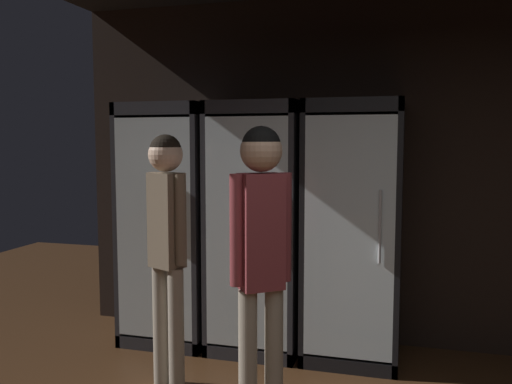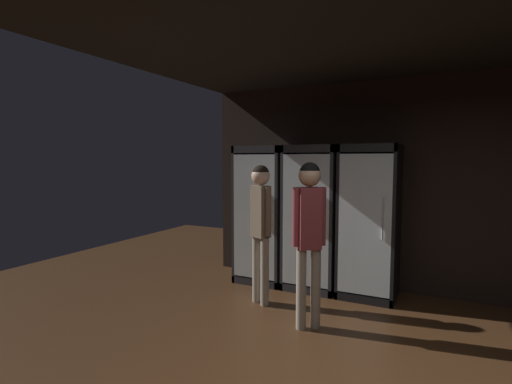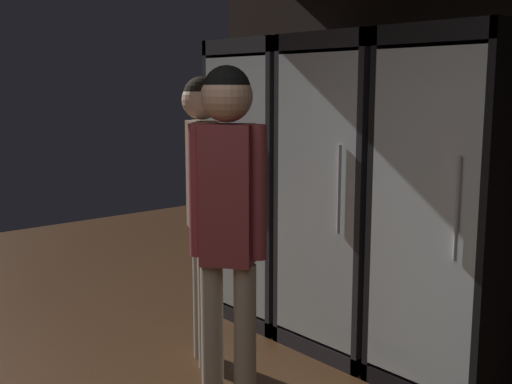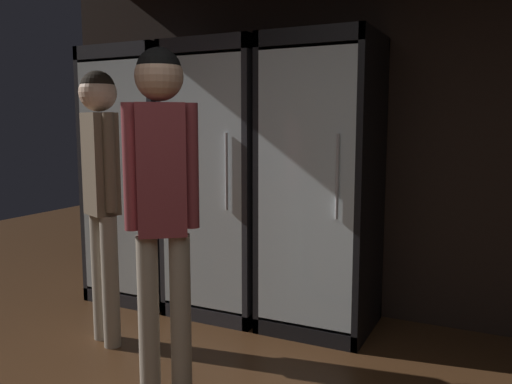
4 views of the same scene
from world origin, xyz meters
The scene contains 7 objects.
wall_back centered at (0.00, 3.03, 1.40)m, with size 6.00×0.06×2.80m, color black.
ceiling_panel centered at (0.00, 1.00, 2.83)m, with size 6.00×8.00×0.06m, color black.
cooler_far_left centered at (-2.10, 2.70, 0.95)m, with size 0.70×0.68×1.94m.
cooler_left centered at (-1.36, 2.70, 0.95)m, with size 0.70×0.68×1.94m.
cooler_center centered at (-0.61, 2.70, 0.96)m, with size 0.70×0.68×1.94m.
shopper_near centered at (-1.74, 1.80, 1.07)m, with size 0.30×0.23×1.69m.
shopper_far centered at (-0.99, 1.40, 1.10)m, with size 0.30×0.26×1.73m.
Camera 2 is at (0.25, -2.31, 1.75)m, focal length 26.99 mm.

